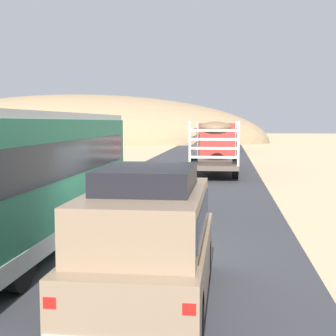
{
  "coord_description": "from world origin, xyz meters",
  "views": [
    {
      "loc": [
        2.19,
        -10.93,
        3.02
      ],
      "look_at": [
        0.0,
        7.21,
        1.3
      ],
      "focal_mm": 52.61,
      "sensor_mm": 36.0,
      "label": 1
    }
  ],
  "objects": [
    {
      "name": "road_centre_line",
      "position": [
        0.0,
        0.0,
        0.02
      ],
      "size": [
        0.16,
        117.6,
        0.0
      ],
      "primitive_type": "cube",
      "color": "#D8CC4C",
      "rests_on": "road_surface"
    },
    {
      "name": "bus",
      "position": [
        -2.57,
        0.4,
        1.75
      ],
      "size": [
        2.54,
        10.0,
        3.21
      ],
      "color": "#2D8C66",
      "rests_on": "road_surface"
    },
    {
      "name": "suv_near",
      "position": [
        0.95,
        -3.27,
        1.15
      ],
      "size": [
        1.9,
        4.62,
        2.29
      ],
      "color": "#8C7259",
      "rests_on": "road_surface"
    },
    {
      "name": "road_surface",
      "position": [
        0.0,
        0.0,
        0.01
      ],
      "size": [
        8.0,
        120.0,
        0.02
      ],
      "primitive_type": "cube",
      "color": "#38383D",
      "rests_on": "ground"
    },
    {
      "name": "distant_hill",
      "position": [
        -20.54,
        60.15,
        0.0
      ],
      "size": [
        57.52,
        22.98,
        14.04
      ],
      "primitive_type": "ellipsoid",
      "color": "#997C5A",
      "rests_on": "ground"
    },
    {
      "name": "car_far",
      "position": [
        2.25,
        39.81,
        1.09
      ],
      "size": [
        1.9,
        4.62,
        1.93
      ],
      "color": "black",
      "rests_on": "road_surface"
    },
    {
      "name": "boulder_near_shoulder",
      "position": [
        -10.91,
        22.37,
        0.27
      ],
      "size": [
        0.88,
        0.84,
        0.54
      ],
      "primitive_type": "ellipsoid",
      "color": "#756656",
      "rests_on": "ground"
    },
    {
      "name": "livestock_truck",
      "position": [
        1.54,
        19.66,
        1.79
      ],
      "size": [
        2.53,
        9.7,
        3.02
      ],
      "color": "#B2332D",
      "rests_on": "road_surface"
    },
    {
      "name": "ground_plane",
      "position": [
        0.0,
        0.0,
        0.0
      ],
      "size": [
        240.0,
        240.0,
        0.0
      ],
      "primitive_type": "plane",
      "color": "#CCB284"
    }
  ]
}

